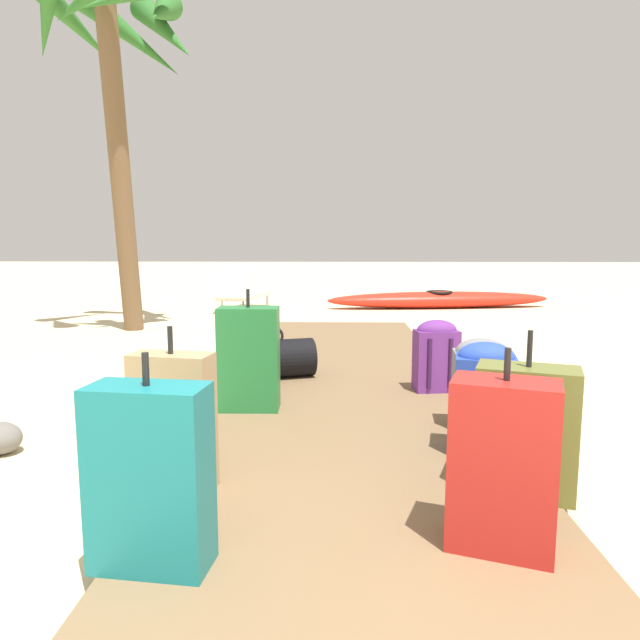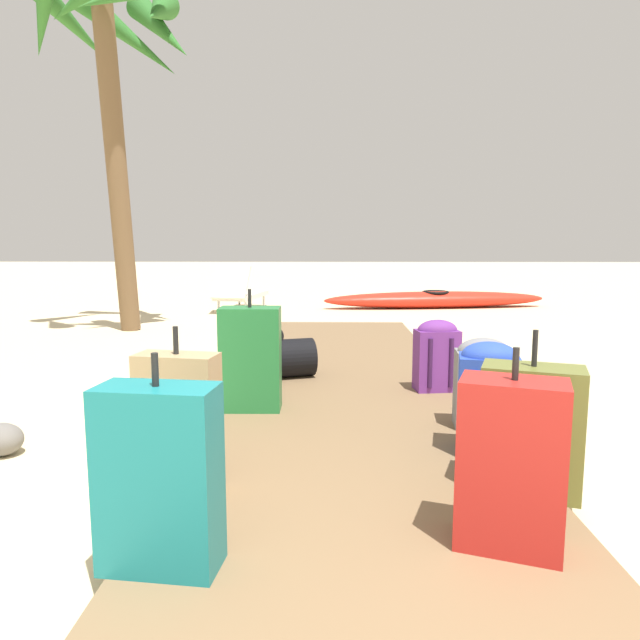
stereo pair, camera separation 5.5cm
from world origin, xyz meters
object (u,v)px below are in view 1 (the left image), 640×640
(suitcase_teal, at_px, (150,477))
(backpack_blue, at_px, (485,395))
(palm_tree_far_left, at_px, (116,46))
(suitcase_green, at_px, (249,359))
(duffel_bag_black, at_px, (274,359))
(suitcase_red, at_px, (503,465))
(backpack_purple, at_px, (436,354))
(suitcase_tan, at_px, (173,422))
(lounge_chair, at_px, (243,292))
(backpack_grey, at_px, (480,381))
(suitcase_olive, at_px, (526,430))
(kayak, at_px, (439,300))

(suitcase_teal, distance_m, backpack_blue, 1.83)
(suitcase_teal, relative_size, palm_tree_far_left, 0.17)
(suitcase_green, relative_size, duffel_bag_black, 1.13)
(suitcase_red, bearing_deg, backpack_purple, 86.12)
(backpack_purple, xyz_separation_m, suitcase_green, (-1.36, -0.53, 0.06))
(suitcase_tan, xyz_separation_m, backpack_blue, (1.55, 0.49, 0.00))
(suitcase_teal, relative_size, suitcase_red, 1.01)
(suitcase_tan, bearing_deg, backpack_purple, 49.86)
(suitcase_tan, xyz_separation_m, lounge_chair, (-0.90, 7.51, -0.07))
(suitcase_green, xyz_separation_m, backpack_grey, (1.48, -0.35, -0.06))
(suitcase_green, height_order, backpack_blue, suitcase_green)
(suitcase_teal, height_order, suitcase_red, suitcase_teal)
(suitcase_teal, height_order, suitcase_olive, suitcase_teal)
(kayak, bearing_deg, backpack_grey, -98.26)
(duffel_bag_black, xyz_separation_m, suitcase_tan, (-0.23, -2.18, 0.16))
(suitcase_red, relative_size, suitcase_tan, 1.00)
(suitcase_green, bearing_deg, kayak, 69.56)
(backpack_purple, relative_size, suitcase_olive, 0.73)
(suitcase_green, bearing_deg, suitcase_olive, -41.20)
(suitcase_green, distance_m, backpack_grey, 1.52)
(suitcase_tan, height_order, palm_tree_far_left, palm_tree_far_left)
(suitcase_green, bearing_deg, duffel_bag_black, 85.32)
(suitcase_olive, bearing_deg, suitcase_teal, -156.99)
(palm_tree_far_left, bearing_deg, suitcase_teal, -69.30)
(backpack_purple, distance_m, palm_tree_far_left, 5.87)
(palm_tree_far_left, bearing_deg, lounge_chair, 64.61)
(suitcase_tan, bearing_deg, suitcase_teal, -81.01)
(backpack_blue, bearing_deg, backpack_grey, 78.57)
(suitcase_teal, distance_m, suitcase_green, 1.91)
(suitcase_teal, relative_size, suitcase_tan, 1.01)
(backpack_purple, bearing_deg, backpack_blue, -88.75)
(suitcase_green, distance_m, lounge_chair, 6.33)
(suitcase_green, distance_m, palm_tree_far_left, 5.47)
(suitcase_red, bearing_deg, palm_tree_far_left, 121.64)
(suitcase_olive, xyz_separation_m, backpack_grey, (0.03, 0.92, -0.00))
(suitcase_teal, height_order, lounge_chair, suitcase_teal)
(lounge_chair, bearing_deg, backpack_grey, -68.99)
(backpack_grey, bearing_deg, duffel_bag_black, 138.13)
(suitcase_olive, height_order, backpack_grey, suitcase_olive)
(suitcase_teal, height_order, suitcase_tan, suitcase_teal)
(lounge_chair, relative_size, kayak, 0.38)
(lounge_chair, bearing_deg, suitcase_red, -74.22)
(duffel_bag_black, relative_size, lounge_chair, 0.46)
(duffel_bag_black, bearing_deg, suitcase_green, -94.68)
(suitcase_teal, relative_size, backpack_blue, 1.26)
(suitcase_olive, relative_size, lounge_chair, 0.48)
(backpack_purple, relative_size, palm_tree_far_left, 0.12)
(suitcase_green, distance_m, duffel_bag_black, 0.93)
(backpack_purple, xyz_separation_m, kayak, (1.14, 6.19, -0.22))
(backpack_blue, bearing_deg, palm_tree_far_left, 128.16)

